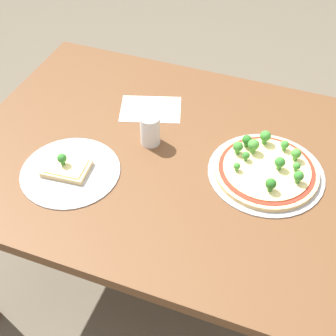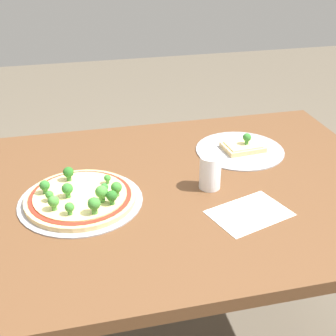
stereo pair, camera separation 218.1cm
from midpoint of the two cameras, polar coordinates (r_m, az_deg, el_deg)
name	(u,v)px [view 2 (the right image)]	position (r m, az deg, el deg)	size (l,w,h in m)	color
dining_table	(174,209)	(1.00, 26.52, -49.27)	(1.34, 0.96, 0.71)	brown
pizza_tray_whole	(81,197)	(0.85, 3.48, -57.02)	(0.35, 0.35, 0.07)	#A3A3A8
pizza_tray_slice	(241,148)	(1.08, 34.79, -31.54)	(0.30, 0.30, 0.06)	#A3A3A8
drinking_cup	(210,172)	(0.91, 37.41, -44.62)	(0.06, 0.06, 0.10)	white
paper_menu	(249,213)	(0.99, 49.65, -49.32)	(0.21, 0.14, 0.00)	white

